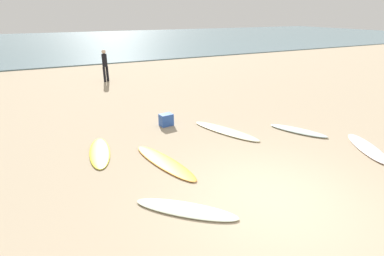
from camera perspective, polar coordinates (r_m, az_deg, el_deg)
ground_plane at (r=6.79m, az=14.97°, el=-13.07°), size 120.00×120.00×0.00m
ocean_water at (r=43.83m, az=-21.89°, el=15.06°), size 120.00×40.00×0.08m
surfboard_0 at (r=8.89m, az=-17.22°, el=-4.46°), size 0.88×2.14×0.06m
surfboard_1 at (r=10.03m, az=6.45°, el=-0.55°), size 1.46×2.61×0.07m
surfboard_2 at (r=8.00m, az=-5.29°, el=-6.48°), size 1.14×2.63×0.06m
surfboard_3 at (r=10.59m, az=19.58°, el=-0.47°), size 1.30×1.93×0.09m
surfboard_4 at (r=6.24m, az=-1.16°, el=-15.29°), size 1.93×1.82×0.06m
surfboard_5 at (r=10.14m, az=30.46°, el=-3.27°), size 1.52×2.13×0.08m
beachgoer_near at (r=17.88m, az=-16.31°, el=11.68°), size 0.37×0.37×1.79m
beach_cooler at (r=10.52m, az=-4.96°, el=1.58°), size 0.48×0.37×0.42m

